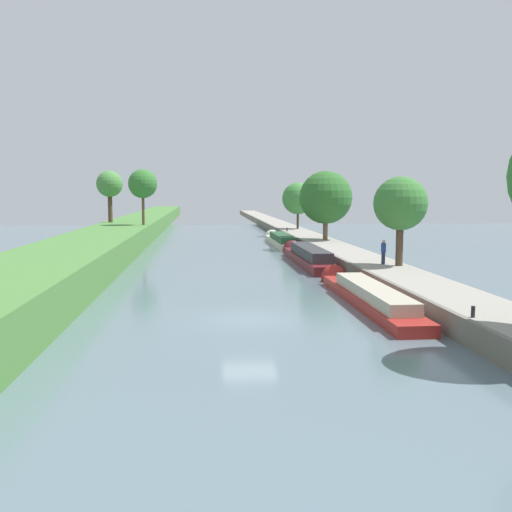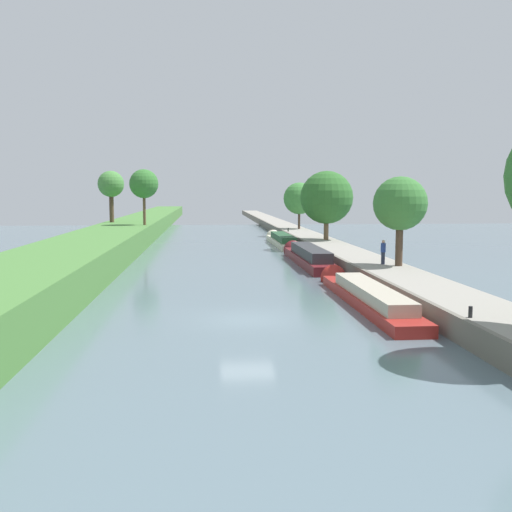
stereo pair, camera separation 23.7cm
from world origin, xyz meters
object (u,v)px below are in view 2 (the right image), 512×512
at_px(mooring_bollard_near, 470,312).
at_px(narrowboat_red, 364,294).
at_px(mooring_bollard_far, 288,230).
at_px(narrowboat_maroon, 307,256).
at_px(person_walking, 383,251).
at_px(narrowboat_cream, 281,240).

bearing_deg(mooring_bollard_near, narrowboat_red, 102.46).
bearing_deg(mooring_bollard_near, mooring_bollard_far, 90.00).
distance_m(narrowboat_maroon, person_walking, 9.83).
distance_m(narrowboat_red, mooring_bollard_far, 42.24).
height_order(narrowboat_red, narrowboat_cream, narrowboat_cream).
bearing_deg(mooring_bollard_near, narrowboat_maroon, 94.14).
xyz_separation_m(narrowboat_maroon, person_walking, (3.62, -9.05, 1.27)).
bearing_deg(mooring_bollard_far, narrowboat_maroon, -94.37).
xyz_separation_m(narrowboat_red, narrowboat_maroon, (-0.00, 17.51, 0.15)).
bearing_deg(person_walking, narrowboat_cream, 97.60).
xyz_separation_m(mooring_bollard_near, mooring_bollard_far, (0.00, 50.72, 0.00)).
bearing_deg(narrowboat_cream, narrowboat_maroon, -90.24).
distance_m(mooring_bollard_near, mooring_bollard_far, 50.72).
relative_size(narrowboat_cream, mooring_bollard_far, 35.52).
bearing_deg(narrowboat_maroon, mooring_bollard_far, 85.63).
relative_size(narrowboat_red, narrowboat_maroon, 0.96).
distance_m(person_walking, mooring_bollard_near, 17.08).
xyz_separation_m(narrowboat_cream, mooring_bollard_near, (1.81, -43.58, 0.72)).
height_order(narrowboat_maroon, mooring_bollard_far, narrowboat_maroon).
distance_m(narrowboat_red, narrowboat_maroon, 17.51).
xyz_separation_m(narrowboat_cream, mooring_bollard_far, (1.81, 7.14, 0.72)).
height_order(narrowboat_maroon, narrowboat_cream, narrowboat_maroon).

